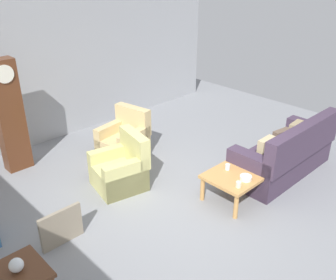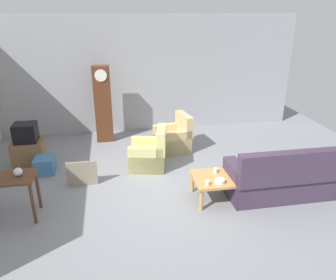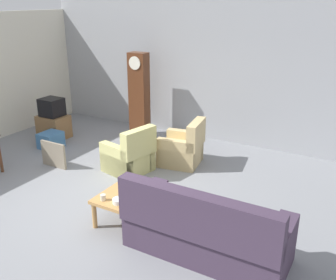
# 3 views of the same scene
# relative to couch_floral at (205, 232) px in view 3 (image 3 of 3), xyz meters

# --- Properties ---
(ground_plane) EXTENTS (10.40, 10.40, 0.00)m
(ground_plane) POSITION_rel_couch_floral_xyz_m (-1.98, 0.60, -0.36)
(ground_plane) COLOR gray
(garage_door_wall) EXTENTS (8.40, 0.16, 3.20)m
(garage_door_wall) POSITION_rel_couch_floral_xyz_m (-1.98, 4.20, 1.24)
(garage_door_wall) COLOR #9EA0A5
(garage_door_wall) RESTS_ON ground_plane
(couch_floral) EXTENTS (2.10, 0.88, 1.04)m
(couch_floral) POSITION_rel_couch_floral_xyz_m (0.00, 0.00, 0.00)
(couch_floral) COLOR #423347
(couch_floral) RESTS_ON ground_plane
(armchair_olive_near) EXTENTS (0.93, 0.91, 0.92)m
(armchair_olive_near) POSITION_rel_couch_floral_xyz_m (-2.33, 1.65, -0.05)
(armchair_olive_near) COLOR #CCC67A
(armchair_olive_near) RESTS_ON ground_plane
(armchair_olive_far) EXTENTS (0.91, 0.88, 0.92)m
(armchair_olive_far) POSITION_rel_couch_floral_xyz_m (-1.61, 2.48, -0.05)
(armchair_olive_far) COLOR #D1B57B
(armchair_olive_far) RESTS_ON ground_plane
(coffee_table_wood) EXTENTS (0.96, 0.76, 0.45)m
(coffee_table_wood) POSITION_rel_couch_floral_xyz_m (-1.23, 0.12, 0.03)
(coffee_table_wood) COLOR tan
(coffee_table_wood) RESTS_ON ground_plane
(grandfather_clock) EXTENTS (0.44, 0.30, 2.00)m
(grandfather_clock) POSITION_rel_couch_floral_xyz_m (-3.30, 3.46, 0.65)
(grandfather_clock) COLOR #562D19
(grandfather_clock) RESTS_ON ground_plane
(tv_stand_cabinet) EXTENTS (0.68, 0.52, 0.55)m
(tv_stand_cabinet) POSITION_rel_couch_floral_xyz_m (-5.01, 2.33, -0.08)
(tv_stand_cabinet) COLOR brown
(tv_stand_cabinet) RESTS_ON ground_plane
(tv_crt) EXTENTS (0.48, 0.44, 0.42)m
(tv_crt) POSITION_rel_couch_floral_xyz_m (-5.01, 2.33, 0.40)
(tv_crt) COLOR black
(tv_crt) RESTS_ON tv_stand_cabinet
(framed_picture_leaning) EXTENTS (0.60, 0.05, 0.52)m
(framed_picture_leaning) POSITION_rel_couch_floral_xyz_m (-3.76, 1.08, -0.10)
(framed_picture_leaning) COLOR gray
(framed_picture_leaning) RESTS_ON ground_plane
(storage_box_blue) EXTENTS (0.41, 0.48, 0.35)m
(storage_box_blue) POSITION_rel_couch_floral_xyz_m (-4.60, 1.81, -0.18)
(storage_box_blue) COLOR teal
(storage_box_blue) RESTS_ON ground_plane
(cup_white_porcelain) EXTENTS (0.09, 0.09, 0.09)m
(cup_white_porcelain) POSITION_rel_couch_floral_xyz_m (-0.88, 0.33, 0.14)
(cup_white_porcelain) COLOR white
(cup_white_porcelain) RESTS_ON coffee_table_wood
(cup_blue_rimmed) EXTENTS (0.08, 0.08, 0.09)m
(cup_blue_rimmed) POSITION_rel_couch_floral_xyz_m (-1.25, 0.30, 0.14)
(cup_blue_rimmed) COLOR silver
(cup_blue_rimmed) RESTS_ON coffee_table_wood
(cup_cream_tall) EXTENTS (0.08, 0.08, 0.09)m
(cup_cream_tall) POSITION_rel_couch_floral_xyz_m (-1.54, -0.13, 0.14)
(cup_cream_tall) COLOR beige
(cup_cream_tall) RESTS_ON coffee_table_wood
(bowl_white_stacked) EXTENTS (0.18, 0.18, 0.07)m
(bowl_white_stacked) POSITION_rel_couch_floral_xyz_m (-1.29, -0.08, 0.13)
(bowl_white_stacked) COLOR white
(bowl_white_stacked) RESTS_ON coffee_table_wood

